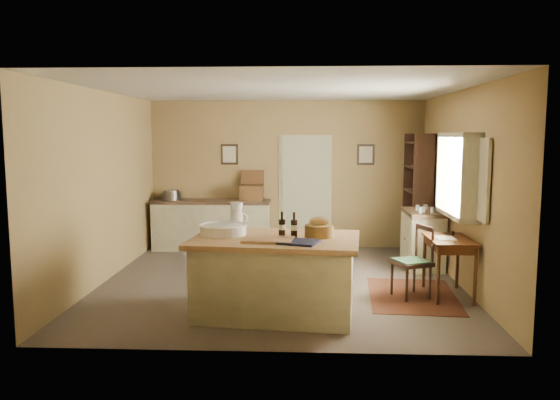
% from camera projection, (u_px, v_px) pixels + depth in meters
% --- Properties ---
extents(ground, '(5.00, 5.00, 0.00)m').
position_uv_depth(ground, '(280.00, 282.00, 7.75)').
color(ground, brown).
rests_on(ground, ground).
extents(wall_back, '(5.00, 0.10, 2.70)m').
position_uv_depth(wall_back, '(286.00, 174.00, 10.07)').
color(wall_back, '#96794A').
rests_on(wall_back, ground).
extents(wall_front, '(5.00, 0.10, 2.70)m').
position_uv_depth(wall_front, '(268.00, 214.00, 5.11)').
color(wall_front, '#96794A').
rests_on(wall_front, ground).
extents(wall_left, '(0.10, 5.00, 2.70)m').
position_uv_depth(wall_left, '(104.00, 187.00, 7.70)').
color(wall_left, '#96794A').
rests_on(wall_left, ground).
extents(wall_right, '(0.10, 5.00, 2.70)m').
position_uv_depth(wall_right, '(462.00, 188.00, 7.47)').
color(wall_right, '#96794A').
rests_on(wall_right, ground).
extents(ceiling, '(5.00, 5.00, 0.00)m').
position_uv_depth(ceiling, '(280.00, 89.00, 7.42)').
color(ceiling, silver).
rests_on(ceiling, wall_back).
extents(door, '(0.97, 0.06, 2.11)m').
position_uv_depth(door, '(305.00, 191.00, 10.06)').
color(door, '#BABB9D').
rests_on(door, ground).
extents(framed_prints, '(2.82, 0.02, 0.38)m').
position_uv_depth(framed_prints, '(297.00, 154.00, 9.99)').
color(framed_prints, black).
rests_on(framed_prints, ground).
extents(window, '(0.25, 1.99, 1.12)m').
position_uv_depth(window, '(461.00, 175.00, 7.25)').
color(window, beige).
rests_on(window, ground).
extents(work_island, '(2.02, 1.43, 1.20)m').
position_uv_depth(work_island, '(275.00, 273.00, 6.34)').
color(work_island, beige).
rests_on(work_island, ground).
extents(sideboard, '(2.13, 0.61, 1.18)m').
position_uv_depth(sideboard, '(212.00, 223.00, 9.93)').
color(sideboard, beige).
rests_on(sideboard, ground).
extents(rug, '(1.21, 1.68, 0.01)m').
position_uv_depth(rug, '(412.00, 295.00, 7.10)').
color(rug, '#4C2212').
rests_on(rug, ground).
extents(writing_desk, '(0.53, 0.86, 0.82)m').
position_uv_depth(writing_desk, '(449.00, 246.00, 7.00)').
color(writing_desk, black).
rests_on(writing_desk, ground).
extents(desk_chair, '(0.56, 0.56, 0.91)m').
position_uv_depth(desk_chair, '(411.00, 263.00, 6.98)').
color(desk_chair, black).
rests_on(desk_chair, ground).
extents(right_cabinet, '(0.55, 0.98, 0.99)m').
position_uv_depth(right_cabinet, '(423.00, 239.00, 8.58)').
color(right_cabinet, beige).
rests_on(right_cabinet, ground).
extents(shelving_unit, '(0.36, 0.94, 2.10)m').
position_uv_depth(shelving_unit, '(421.00, 195.00, 9.47)').
color(shelving_unit, black).
rests_on(shelving_unit, ground).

